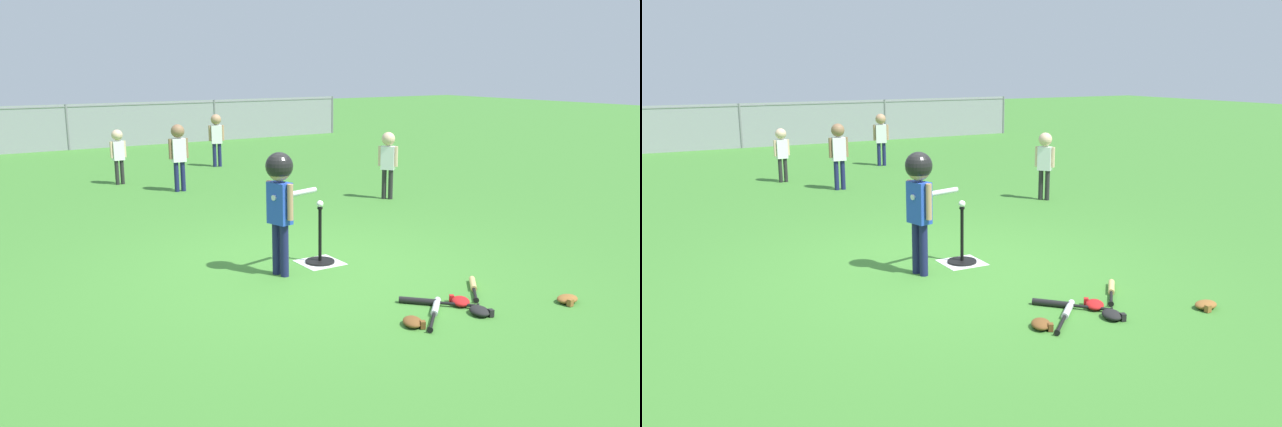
{
  "view_description": "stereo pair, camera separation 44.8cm",
  "coord_description": "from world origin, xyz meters",
  "views": [
    {
      "loc": [
        -3.36,
        -5.54,
        2.1
      ],
      "look_at": [
        0.25,
        0.18,
        0.55
      ],
      "focal_mm": 36.36,
      "sensor_mm": 36.0,
      "label": 1
    },
    {
      "loc": [
        -2.98,
        -5.76,
        2.1
      ],
      "look_at": [
        0.25,
        0.18,
        0.55
      ],
      "focal_mm": 36.36,
      "sensor_mm": 36.0,
      "label": 2
    }
  ],
  "objects": [
    {
      "name": "batter_child",
      "position": [
        -0.31,
        0.04,
        0.9
      ],
      "size": [
        0.64,
        0.35,
        1.27
      ],
      "color": "#191E4C",
      "rests_on": "ground_plane"
    },
    {
      "name": "baseball_on_tee",
      "position": [
        0.25,
        0.18,
        0.66
      ],
      "size": [
        0.07,
        0.07,
        0.07
      ],
      "primitive_type": "sphere",
      "color": "white",
      "rests_on": "batting_tee"
    },
    {
      "name": "glove_by_plate",
      "position": [
        1.49,
        -2.05,
        0.04
      ],
      "size": [
        0.23,
        0.19,
        0.07
      ],
      "color": "brown",
      "rests_on": "ground_plane"
    },
    {
      "name": "ground_plane",
      "position": [
        0.0,
        0.0,
        0.0
      ],
      "size": [
        60.0,
        60.0,
        0.0
      ],
      "primitive_type": "plane",
      "color": "#3D7A2D"
    },
    {
      "name": "glove_tossed_aside",
      "position": [
        -0.04,
        -1.72,
        0.04
      ],
      "size": [
        0.25,
        0.27,
        0.07
      ],
      "color": "brown",
      "rests_on": "ground_plane"
    },
    {
      "name": "home_plate",
      "position": [
        0.25,
        0.18,
        0.0
      ],
      "size": [
        0.44,
        0.44,
        0.01
      ],
      "primitive_type": "cube",
      "color": "white",
      "rests_on": "ground_plane"
    },
    {
      "name": "outfield_fence",
      "position": [
        0.0,
        11.72,
        0.62
      ],
      "size": [
        16.06,
        0.06,
        1.15
      ],
      "color": "slate",
      "rests_on": "ground_plane"
    },
    {
      "name": "spare_bat_wood",
      "position": [
        1.04,
        -1.33,
        0.03
      ],
      "size": [
        0.45,
        0.5,
        0.06
      ],
      "color": "#DBB266",
      "rests_on": "ground_plane"
    },
    {
      "name": "spare_bat_black",
      "position": [
        0.38,
        -1.41,
        0.03
      ],
      "size": [
        0.53,
        0.55,
        0.06
      ],
      "color": "black",
      "rests_on": "ground_plane"
    },
    {
      "name": "fielder_near_right",
      "position": [
        0.42,
        4.92,
        0.73
      ],
      "size": [
        0.34,
        0.23,
        1.14
      ],
      "color": "#191E4C",
      "rests_on": "ground_plane"
    },
    {
      "name": "fielder_deep_center",
      "position": [
        3.01,
        2.53,
        0.69
      ],
      "size": [
        0.24,
        0.26,
        1.07
      ],
      "color": "#262626",
      "rests_on": "ground_plane"
    },
    {
      "name": "glove_near_bats",
      "position": [
        0.61,
        -1.84,
        0.04
      ],
      "size": [
        0.22,
        0.26,
        0.07
      ],
      "color": "black",
      "rests_on": "ground_plane"
    },
    {
      "name": "spare_bat_silver",
      "position": [
        0.31,
        -1.6,
        0.03
      ],
      "size": [
        0.56,
        0.52,
        0.06
      ],
      "color": "silver",
      "rests_on": "ground_plane"
    },
    {
      "name": "batting_tee",
      "position": [
        0.25,
        0.18,
        0.09
      ],
      "size": [
        0.32,
        0.32,
        0.62
      ],
      "color": "black",
      "rests_on": "ground_plane"
    },
    {
      "name": "fielder_near_left",
      "position": [
        2.08,
        7.16,
        0.71
      ],
      "size": [
        0.32,
        0.22,
        1.1
      ],
      "color": "#191E4C",
      "rests_on": "ground_plane"
    },
    {
      "name": "fielder_deep_left",
      "position": [
        -0.26,
        6.14,
        0.63
      ],
      "size": [
        0.29,
        0.2,
        0.99
      ],
      "color": "#262626",
      "rests_on": "ground_plane"
    },
    {
      "name": "glove_outfield_drop",
      "position": [
        0.63,
        -1.57,
        0.04
      ],
      "size": [
        0.26,
        0.27,
        0.07
      ],
      "color": "#B21919",
      "rests_on": "ground_plane"
    }
  ]
}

